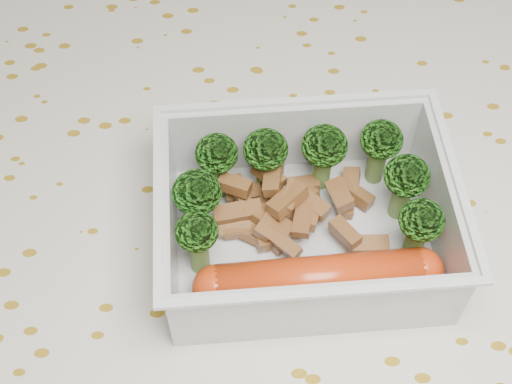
{
  "coord_description": "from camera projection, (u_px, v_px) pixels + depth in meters",
  "views": [
    {
      "loc": [
        -0.02,
        -0.28,
        1.17
      ],
      "look_at": [
        -0.01,
        -0.01,
        0.78
      ],
      "focal_mm": 50.0,
      "sensor_mm": 36.0,
      "label": 1
    }
  ],
  "objects": [
    {
      "name": "dining_table",
      "position": [
        268.0,
        266.0,
        0.57
      ],
      "size": [
        1.4,
        0.9,
        0.75
      ],
      "color": "brown",
      "rests_on": "ground"
    },
    {
      "name": "broccoli_florets",
      "position": [
        301.0,
        178.0,
        0.46
      ],
      "size": [
        0.17,
        0.1,
        0.05
      ],
      "color": "#608C3F",
      "rests_on": "lunch_container"
    },
    {
      "name": "tablecloth",
      "position": [
        269.0,
        233.0,
        0.53
      ],
      "size": [
        1.46,
        0.96,
        0.19
      ],
      "color": "beige",
      "rests_on": "dining_table"
    },
    {
      "name": "meat_pile",
      "position": [
        286.0,
        209.0,
        0.47
      ],
      "size": [
        0.11,
        0.08,
        0.03
      ],
      "color": "brown",
      "rests_on": "lunch_container"
    },
    {
      "name": "lunch_container",
      "position": [
        305.0,
        225.0,
        0.46
      ],
      "size": [
        0.19,
        0.15,
        0.06
      ],
      "color": "silver",
      "rests_on": "tablecloth"
    },
    {
      "name": "sausage",
      "position": [
        319.0,
        279.0,
        0.44
      ],
      "size": [
        0.16,
        0.04,
        0.03
      ],
      "color": "#BE350E",
      "rests_on": "lunch_container"
    }
  ]
}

